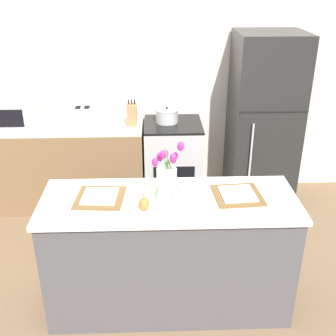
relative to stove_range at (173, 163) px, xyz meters
name	(u,v)px	position (x,y,z in m)	size (l,w,h in m)	color
ground_plane	(169,301)	(-0.10, -1.60, -0.46)	(10.00, 10.00, 0.00)	brown
back_wall	(162,73)	(-0.10, 0.40, 0.89)	(5.20, 0.08, 2.70)	silver
kitchen_island	(169,253)	(-0.10, -1.60, 0.01)	(1.80, 0.66, 0.93)	#4C4C51
back_counter	(66,165)	(-1.16, 0.00, 0.00)	(1.68, 0.60, 0.92)	brown
stove_range	(173,163)	(0.00, 0.00, 0.00)	(0.60, 0.61, 0.92)	#B2B5B7
refrigerator	(263,122)	(0.95, 0.00, 0.46)	(0.68, 0.67, 1.83)	black
flower_vase	(167,181)	(-0.12, -1.63, 0.63)	(0.21, 0.16, 0.45)	silver
pear_figurine	(144,203)	(-0.27, -1.74, 0.52)	(0.08, 0.08, 0.12)	#C66B33
plate_setting_left	(100,197)	(-0.58, -1.57, 0.48)	(0.35, 0.35, 0.02)	brown
plate_setting_right	(238,195)	(0.38, -1.57, 0.48)	(0.35, 0.35, 0.02)	brown
toaster	(83,115)	(-0.93, 0.04, 0.54)	(0.28, 0.18, 0.17)	#B7BABC
cooking_pot	(167,116)	(-0.06, 0.04, 0.53)	(0.24, 0.24, 0.17)	#B2B5B7
microwave	(18,113)	(-1.58, 0.00, 0.59)	(0.48, 0.37, 0.27)	#B7BABC
knife_block	(132,115)	(-0.42, -0.04, 0.57)	(0.10, 0.14, 0.27)	#A37547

